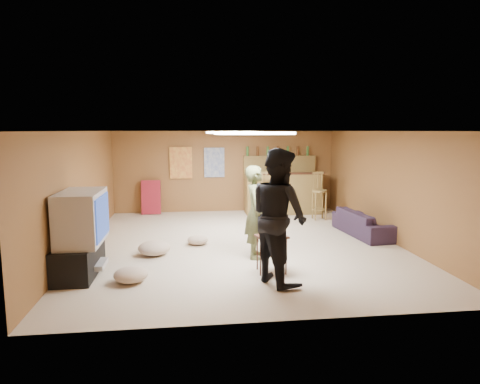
{
  "coord_description": "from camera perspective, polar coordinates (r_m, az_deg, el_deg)",
  "views": [
    {
      "loc": [
        -1.04,
        -8.14,
        2.21
      ],
      "look_at": [
        0.0,
        0.2,
        1.0
      ],
      "focal_mm": 32.0,
      "sensor_mm": 36.0,
      "label": 1
    }
  ],
  "objects": [
    {
      "name": "folding_chair_stack",
      "position": [
        11.61,
        -11.76,
        -0.7
      ],
      "size": [
        0.5,
        0.26,
        0.91
      ],
      "primitive_type": "cube",
      "rotation": [
        -0.14,
        0.0,
        0.0
      ],
      "color": "maroon",
      "rests_on": "ground"
    },
    {
      "name": "bar_stool_right",
      "position": [
        10.83,
        10.55,
        -0.26
      ],
      "size": [
        0.42,
        0.42,
        1.29
      ],
      "primitive_type": null,
      "rotation": [
        0.0,
        0.0,
        -0.02
      ],
      "color": "olive",
      "rests_on": "ground"
    },
    {
      "name": "cup_red_near",
      "position": [
        6.75,
        2.88,
        -5.26
      ],
      "size": [
        0.1,
        0.1,
        0.11
      ],
      "primitive_type": "cylinder",
      "rotation": [
        0.0,
        0.0,
        -0.43
      ],
      "color": "red",
      "rests_on": "tray_table"
    },
    {
      "name": "cup_blue",
      "position": [
        6.81,
        5.05,
        -5.16
      ],
      "size": [
        0.09,
        0.09,
        0.1
      ],
      "primitive_type": "cylinder",
      "rotation": [
        0.0,
        0.0,
        0.33
      ],
      "color": "navy",
      "rests_on": "tray_table"
    },
    {
      "name": "wall_left",
      "position": [
        8.45,
        -20.46,
        0.12
      ],
      "size": [
        0.02,
        7.0,
        2.2
      ],
      "primitive_type": "cube",
      "color": "brown",
      "rests_on": "ground"
    },
    {
      "name": "tv_body",
      "position": [
        6.96,
        -20.39,
        -3.18
      ],
      "size": [
        0.6,
        1.1,
        0.8
      ],
      "primitive_type": "cube",
      "color": "#B2B2B7",
      "rests_on": "tv_stand"
    },
    {
      "name": "ceiling_panel_back",
      "position": [
        9.4,
        -0.76,
        7.95
      ],
      "size": [
        1.2,
        0.6,
        0.04
      ],
      "primitive_type": "cube",
      "color": "white",
      "rests_on": "ceiling"
    },
    {
      "name": "wall_right",
      "position": [
        9.15,
        19.15,
        0.77
      ],
      "size": [
        0.02,
        7.0,
        2.2
      ],
      "primitive_type": "cube",
      "color": "brown",
      "rests_on": "ground"
    },
    {
      "name": "bar_counter",
      "position": [
        11.5,
        5.74,
        -0.15
      ],
      "size": [
        2.0,
        0.6,
        1.1
      ],
      "primitive_type": "cube",
      "color": "olive",
      "rests_on": "ground"
    },
    {
      "name": "wall_back",
      "position": [
        11.74,
        -1.99,
        2.76
      ],
      "size": [
        6.0,
        0.02,
        2.2
      ],
      "primitive_type": "cube",
      "color": "brown",
      "rests_on": "ground"
    },
    {
      "name": "cushion_mid",
      "position": [
        8.45,
        -5.66,
        -6.37
      ],
      "size": [
        0.51,
        0.51,
        0.18
      ],
      "primitive_type": "ellipsoid",
      "rotation": [
        0.0,
        0.0,
        -0.35
      ],
      "color": "tan",
      "rests_on": "ground"
    },
    {
      "name": "sofa",
      "position": [
        9.51,
        16.26,
        -3.99
      ],
      "size": [
        0.85,
        1.82,
        0.52
      ],
      "primitive_type": "imported",
      "rotation": [
        0.0,
        0.0,
        1.66
      ],
      "color": "black",
      "rests_on": "ground"
    },
    {
      "name": "cup_red_far",
      "position": [
        6.64,
        5.21,
        -5.51
      ],
      "size": [
        0.1,
        0.1,
        0.11
      ],
      "primitive_type": "cylinder",
      "rotation": [
        0.0,
        0.0,
        -0.38
      ],
      "color": "red",
      "rests_on": "tray_table"
    },
    {
      "name": "person_black",
      "position": [
        6.22,
        5.18,
        -3.21
      ],
      "size": [
        1.06,
        1.17,
        1.97
      ],
      "primitive_type": "imported",
      "rotation": [
        0.0,
        0.0,
        1.97
      ],
      "color": "black",
      "rests_on": "ground"
    },
    {
      "name": "poster_left",
      "position": [
        11.63,
        -7.89,
        3.88
      ],
      "size": [
        0.6,
        0.03,
        0.85
      ],
      "primitive_type": "cube",
      "color": "#BF3F26",
      "rests_on": "wall_back"
    },
    {
      "name": "cushion_near_tv",
      "position": [
        7.86,
        -11.4,
        -7.33
      ],
      "size": [
        0.7,
        0.7,
        0.25
      ],
      "primitive_type": "ellipsoid",
      "rotation": [
        0.0,
        0.0,
        0.29
      ],
      "color": "tan",
      "rests_on": "ground"
    },
    {
      "name": "bar_stool_left",
      "position": [
        10.63,
        3.12,
        -0.2
      ],
      "size": [
        0.53,
        0.53,
        1.32
      ],
      "primitive_type": null,
      "rotation": [
        0.0,
        0.0,
        0.32
      ],
      "color": "olive",
      "rests_on": "ground"
    },
    {
      "name": "tray_table",
      "position": [
        6.79,
        4.22,
        -8.22
      ],
      "size": [
        0.53,
        0.46,
        0.59
      ],
      "primitive_type": "cube",
      "rotation": [
        0.0,
        0.0,
        0.24
      ],
      "color": "#391D12",
      "rests_on": "ground"
    },
    {
      "name": "poster_right",
      "position": [
        11.65,
        -3.45,
        3.95
      ],
      "size": [
        0.55,
        0.03,
        0.8
      ],
      "primitive_type": "cube",
      "color": "#334C99",
      "rests_on": "wall_back"
    },
    {
      "name": "cushion_far",
      "position": [
        6.59,
        -14.37,
        -10.64
      ],
      "size": [
        0.64,
        0.64,
        0.22
      ],
      "primitive_type": "ellipsoid",
      "rotation": [
        0.0,
        0.0,
        0.38
      ],
      "color": "tan",
      "rests_on": "ground"
    },
    {
      "name": "bar_shelf",
      "position": [
        11.84,
        5.32,
        4.72
      ],
      "size": [
        2.0,
        0.18,
        0.05
      ],
      "primitive_type": "cube",
      "color": "olive",
      "rests_on": "bar_backing"
    },
    {
      "name": "bar_lip",
      "position": [
        11.19,
        6.06,
        2.45
      ],
      "size": [
        2.1,
        0.12,
        0.05
      ],
      "primitive_type": "cube",
      "color": "#391D12",
      "rests_on": "bar_counter"
    },
    {
      "name": "bottle_row",
      "position": [
        11.8,
        5.06,
        5.47
      ],
      "size": [
        1.76,
        0.08,
        0.26
      ],
      "primitive_type": null,
      "color": "#3F7233",
      "rests_on": "bar_shelf"
    },
    {
      "name": "bar_backing",
      "position": [
        11.88,
        5.28,
        3.28
      ],
      "size": [
        2.0,
        0.14,
        0.6
      ],
      "primitive_type": "cube",
      "color": "olive",
      "rests_on": "bar_counter"
    },
    {
      "name": "ceiling",
      "position": [
        8.2,
        0.17,
        8.12
      ],
      "size": [
        6.0,
        7.0,
        0.02
      ],
      "primitive_type": "cube",
      "color": "silver",
      "rests_on": "ground"
    },
    {
      "name": "tv_stand",
      "position": [
        7.12,
        -20.68,
        -8.32
      ],
      "size": [
        0.55,
        1.3,
        0.5
      ],
      "primitive_type": "cube",
      "color": "black",
      "rests_on": "ground"
    },
    {
      "name": "dvd_box",
      "position": [
        7.1,
        -18.89,
        -9.12
      ],
      "size": [
        0.35,
        0.5,
        0.08
      ],
      "primitive_type": "cube",
      "color": "#B2B2B7",
      "rests_on": "tv_stand"
    },
    {
      "name": "person_olive",
      "position": [
        7.43,
        2.15,
        -2.68
      ],
      "size": [
        0.51,
        0.66,
        1.62
      ],
      "primitive_type": "imported",
      "rotation": [
        0.0,
        0.0,
        1.34
      ],
      "color": "#4F5531",
      "rests_on": "ground"
    },
    {
      "name": "ceiling_panel_front",
      "position": [
        6.72,
        1.81,
        7.85
      ],
      "size": [
        1.2,
        0.6,
        0.04
      ],
      "primitive_type": "cube",
      "color": "white",
      "rests_on": "ceiling"
    },
    {
      "name": "wall_front",
      "position": [
        4.88,
        5.39,
        -4.99
      ],
      "size": [
        6.0,
        0.02,
        2.2
      ],
      "primitive_type": "cube",
      "color": "brown",
      "rests_on": "ground"
    },
    {
      "name": "ground",
      "position": [
        8.5,
        0.17,
        -6.88
      ],
      "size": [
        7.0,
        7.0,
        0.0
      ],
      "primitive_type": "plane",
      "color": "#BCA990",
      "rests_on": "ground"
    },
    {
      "name": "tv_screen",
      "position": [
        6.89,
        -17.88,
        -3.17
      ],
      "size": [
        0.02,
        0.95,
        0.65
      ],
      "primitive_type": "cube",
      "color": "navy",
      "rests_on": "tv_body"
    }
  ]
}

